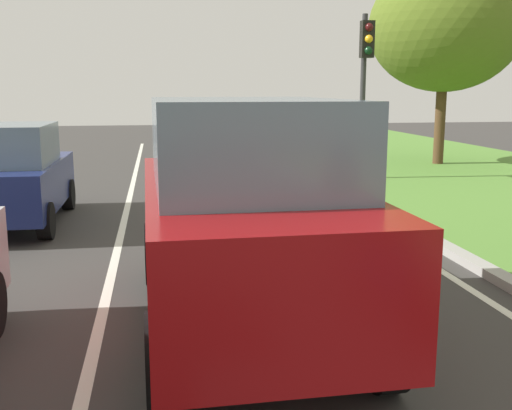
{
  "coord_description": "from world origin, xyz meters",
  "views": [
    {
      "loc": [
        -0.07,
        2.82,
        2.37
      ],
      "look_at": [
        0.92,
        8.87,
        1.2
      ],
      "focal_mm": 42.74,
      "sensor_mm": 36.0,
      "label": 1
    }
  ],
  "objects_px": {
    "car_suv_ahead": "(245,214)",
    "traffic_light_near_right": "(365,68)",
    "car_hatchback_far": "(11,175)",
    "tree_roadside_far": "(445,27)"
  },
  "relations": [
    {
      "from": "car_suv_ahead",
      "to": "traffic_light_near_right",
      "type": "xyz_separation_m",
      "value": [
        4.43,
        9.33,
        1.72
      ]
    },
    {
      "from": "car_suv_ahead",
      "to": "car_hatchback_far",
      "type": "relative_size",
      "value": 1.22
    },
    {
      "from": "car_suv_ahead",
      "to": "tree_roadside_far",
      "type": "bearing_deg",
      "value": 55.93
    },
    {
      "from": "car_hatchback_far",
      "to": "traffic_light_near_right",
      "type": "bearing_deg",
      "value": 27.36
    },
    {
      "from": "car_suv_ahead",
      "to": "tree_roadside_far",
      "type": "height_order",
      "value": "tree_roadside_far"
    },
    {
      "from": "car_suv_ahead",
      "to": "traffic_light_near_right",
      "type": "bearing_deg",
      "value": 63.6
    },
    {
      "from": "traffic_light_near_right",
      "to": "tree_roadside_far",
      "type": "height_order",
      "value": "tree_roadside_far"
    },
    {
      "from": "car_suv_ahead",
      "to": "car_hatchback_far",
      "type": "xyz_separation_m",
      "value": [
        -3.37,
        5.31,
        -0.28
      ]
    },
    {
      "from": "car_suv_ahead",
      "to": "car_hatchback_far",
      "type": "distance_m",
      "value": 6.29
    },
    {
      "from": "car_suv_ahead",
      "to": "tree_roadside_far",
      "type": "relative_size",
      "value": 0.73
    }
  ]
}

